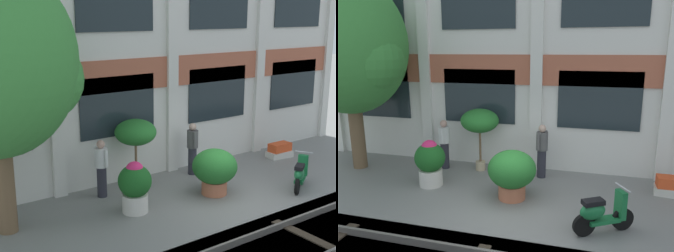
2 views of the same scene
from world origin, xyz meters
The scene contains 10 objects.
ground_plane centered at (0.00, 0.00, 0.00)m, with size 80.00×80.00×0.00m, color slate.
apartment_facade centered at (0.00, 3.34, 4.09)m, with size 15.05×0.64×8.22m.
rail_tracks centered at (0.00, -2.41, -0.13)m, with size 22.69×2.80×0.43m.
potted_plant_fluted_column centered at (-2.56, 1.03, 0.71)m, with size 0.83×0.83×1.30m.
potted_plant_terracotta_small centered at (-1.63, 2.51, 1.54)m, with size 1.17×1.17×1.94m.
potted_plant_stone_basin centered at (-0.18, 0.81, 0.71)m, with size 1.22×1.22×1.25m.
potted_plant_square_trough centered at (3.79, 2.05, 0.23)m, with size 0.91×0.55×0.50m.
scooter_near_curb centered at (1.97, -0.31, 0.44)m, with size 1.23×0.82×0.98m.
resident_by_doorway centered at (0.31, 2.43, 0.85)m, with size 0.34×0.50×1.59m.
resident_watching_tracks centered at (-2.77, 2.38, 0.84)m, with size 0.34×0.52×1.57m.
Camera 1 is at (-8.07, -8.25, 4.81)m, focal length 50.00 mm.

